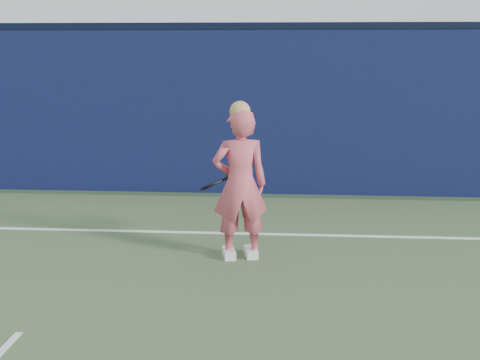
{
  "coord_description": "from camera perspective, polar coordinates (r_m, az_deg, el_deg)",
  "views": [
    {
      "loc": [
        2.15,
        -3.83,
        2.26
      ],
      "look_at": [
        1.6,
        3.1,
        0.86
      ],
      "focal_mm": 50.0,
      "sensor_mm": 36.0,
      "label": 1
    }
  ],
  "objects": [
    {
      "name": "backstop_wall",
      "position": [
        10.6,
        -7.26,
        5.83
      ],
      "size": [
        24.0,
        0.4,
        2.5
      ],
      "primitive_type": "cube",
      "color": "#0C1335",
      "rests_on": "ground"
    },
    {
      "name": "wall_cap",
      "position": [
        10.55,
        -7.44,
        12.88
      ],
      "size": [
        24.0,
        0.42,
        0.1
      ],
      "primitive_type": "cube",
      "color": "black",
      "rests_on": "backstop_wall"
    },
    {
      "name": "player",
      "position": [
        7.1,
        0.0,
        -0.33
      ],
      "size": [
        0.66,
        0.51,
        1.7
      ],
      "rotation": [
        0.0,
        0.0,
        3.36
      ],
      "color": "#CC4F5F",
      "rests_on": "ground"
    },
    {
      "name": "racket",
      "position": [
        7.59,
        -0.53,
        0.32
      ],
      "size": [
        0.51,
        0.39,
        0.32
      ],
      "rotation": [
        0.0,
        0.0,
        0.53
      ],
      "color": "black",
      "rests_on": "ground"
    }
  ]
}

